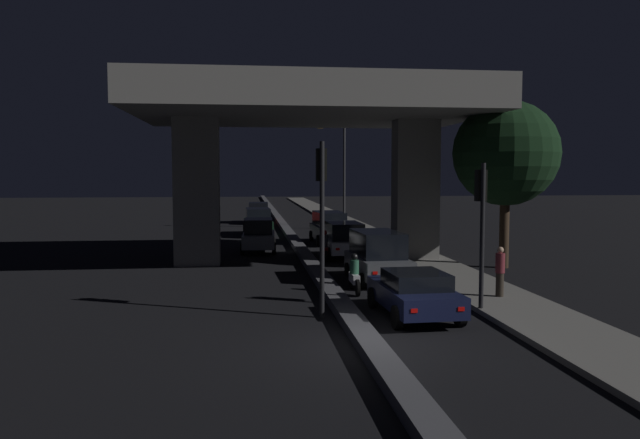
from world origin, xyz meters
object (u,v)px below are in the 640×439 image
object	(u,v)px
traffic_light_right_of_median	(481,211)
motorcycle_white_filtering_near	(354,276)
car_black_fourth	(329,227)
traffic_light_left_of_median	(322,198)
car_dark_green_second_oncoming	(258,221)
pedestrian_on_sidewalk	(500,271)
street_lamp	(340,168)
motorcycle_red_filtering_mid	(325,247)
car_grey_second	(378,256)
car_white_third	(344,239)
car_dark_red_third_oncoming	(258,212)
car_silver_lead_oncoming	(259,235)
car_dark_blue_lead	(414,293)

from	to	relation	value
traffic_light_right_of_median	motorcycle_white_filtering_near	distance (m)	5.45
car_black_fourth	traffic_light_left_of_median	bearing A→B (deg)	169.52
car_black_fourth	car_dark_green_second_oncoming	xyz separation A→B (m)	(-4.19, 5.62, -0.06)
pedestrian_on_sidewalk	car_dark_green_second_oncoming	bearing A→B (deg)	107.90
street_lamp	motorcycle_red_filtering_mid	distance (m)	17.35
street_lamp	car_grey_second	xyz separation A→B (m)	(-1.95, -22.64, -3.67)
car_white_third	car_black_fourth	size ratio (longest dim) A/B	0.88
car_grey_second	car_white_third	world-z (taller)	car_grey_second
car_white_third	car_dark_red_third_oncoming	xyz separation A→B (m)	(-3.86, 22.61, -0.04)
pedestrian_on_sidewalk	street_lamp	bearing A→B (deg)	92.71
car_black_fourth	car_dark_red_third_oncoming	xyz separation A→B (m)	(-3.95, 16.26, -0.11)
car_white_third	motorcycle_white_filtering_near	xyz separation A→B (m)	(-1.11, -9.32, -0.35)
car_grey_second	pedestrian_on_sidewalk	world-z (taller)	car_grey_second
car_dark_green_second_oncoming	car_dark_red_third_oncoming	size ratio (longest dim) A/B	1.06
car_white_third	car_dark_red_third_oncoming	bearing A→B (deg)	9.26
car_black_fourth	motorcycle_white_filtering_near	distance (m)	15.72
street_lamp	car_silver_lead_oncoming	bearing A→B (deg)	-116.67
pedestrian_on_sidewalk	motorcycle_red_filtering_mid	bearing A→B (deg)	113.76
traffic_light_right_of_median	car_grey_second	distance (m)	6.46
car_dark_red_third_oncoming	car_dark_green_second_oncoming	bearing A→B (deg)	-0.02
car_silver_lead_oncoming	motorcycle_red_filtering_mid	size ratio (longest dim) A/B	2.35
pedestrian_on_sidewalk	traffic_light_left_of_median	bearing A→B (deg)	-165.73
traffic_light_left_of_median	car_dark_blue_lead	xyz separation A→B (m)	(2.71, -0.35, -2.78)
car_white_third	car_dark_red_third_oncoming	size ratio (longest dim) A/B	0.87
car_grey_second	car_white_third	xyz separation A→B (m)	(-0.20, 7.12, -0.07)
car_black_fourth	car_silver_lead_oncoming	bearing A→B (deg)	127.21
car_dark_blue_lead	car_black_fourth	xyz separation A→B (m)	(0.10, 19.61, 0.29)
street_lamp	motorcycle_red_filtering_mid	xyz separation A→B (m)	(-3.27, -16.55, -4.05)
car_dark_blue_lead	motorcycle_white_filtering_near	xyz separation A→B (m)	(-1.09, 3.95, -0.13)
car_black_fourth	car_dark_red_third_oncoming	bearing A→B (deg)	11.48
car_white_third	traffic_light_right_of_median	bearing A→B (deg)	-171.06
traffic_light_right_of_median	car_white_third	world-z (taller)	traffic_light_right_of_median
motorcycle_red_filtering_mid	motorcycle_white_filtering_near	bearing A→B (deg)	-179.55
motorcycle_white_filtering_near	car_silver_lead_oncoming	bearing A→B (deg)	14.86
car_white_third	motorcycle_red_filtering_mid	distance (m)	1.55
street_lamp	car_white_third	world-z (taller)	street_lamp
traffic_light_right_of_median	car_black_fourth	bearing A→B (deg)	96.06
car_white_third	traffic_light_left_of_median	bearing A→B (deg)	167.67
car_grey_second	car_white_third	bearing A→B (deg)	-0.99
car_dark_red_third_oncoming	motorcycle_white_filtering_near	xyz separation A→B (m)	(2.76, -31.93, -0.31)
car_white_third	pedestrian_on_sidewalk	distance (m)	11.86
traffic_light_right_of_median	motorcycle_red_filtering_mid	size ratio (longest dim) A/B	2.65
car_black_fourth	car_dark_red_third_oncoming	world-z (taller)	car_black_fourth
car_dark_red_third_oncoming	motorcycle_red_filtering_mid	bearing A→B (deg)	7.90
motorcycle_red_filtering_mid	pedestrian_on_sidewalk	xyz separation A→B (m)	(4.55, -10.33, 0.36)
traffic_light_left_of_median	street_lamp	xyz separation A→B (m)	(4.87, 28.44, 1.17)
car_grey_second	motorcycle_white_filtering_near	world-z (taller)	car_grey_second
traffic_light_left_of_median	car_dark_green_second_oncoming	world-z (taller)	traffic_light_left_of_median
pedestrian_on_sidewalk	car_black_fourth	bearing A→B (deg)	100.68
traffic_light_right_of_median	car_dark_green_second_oncoming	world-z (taller)	traffic_light_right_of_median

